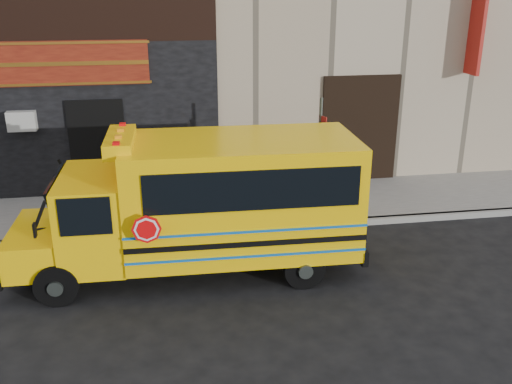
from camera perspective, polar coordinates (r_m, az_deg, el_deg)
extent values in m
plane|color=black|center=(11.20, -0.85, -9.57)|extent=(120.00, 120.00, 0.00)
cube|color=gray|center=(13.47, -2.44, -3.80)|extent=(40.00, 0.20, 0.15)
cube|color=#64635E|center=(14.84, -3.12, -1.44)|extent=(40.00, 3.00, 0.15)
cube|color=black|center=(15.96, -22.12, 6.46)|extent=(10.00, 0.30, 4.00)
cube|color=#54120C|center=(15.54, -23.00, 11.67)|extent=(6.50, 0.12, 1.10)
cube|color=black|center=(15.69, -15.46, 4.17)|extent=(1.30, 0.10, 2.50)
cube|color=#A31A12|center=(17.00, 21.21, 14.93)|extent=(0.10, 0.70, 2.40)
cylinder|color=black|center=(11.12, -19.29, -8.72)|extent=(0.80, 0.29, 0.80)
cylinder|color=black|center=(12.79, -17.79, -4.60)|extent=(0.80, 0.29, 0.80)
cylinder|color=black|center=(11.11, 4.81, -7.56)|extent=(0.80, 0.29, 0.80)
cylinder|color=black|center=(12.78, 2.96, -3.60)|extent=(0.80, 0.29, 0.80)
cube|color=#FFC205|center=(11.87, -20.84, -4.85)|extent=(1.04, 2.02, 0.70)
cube|color=black|center=(12.12, -23.23, -5.99)|extent=(0.16, 2.05, 0.35)
cube|color=#FFC205|center=(11.47, -15.80, -2.40)|extent=(1.24, 2.12, 1.70)
cube|color=black|center=(11.42, -18.82, -0.67)|extent=(0.09, 1.80, 0.90)
cube|color=#FFC205|center=(11.29, -1.51, -0.22)|extent=(4.54, 2.28, 2.25)
cube|color=black|center=(12.15, 9.31, -4.41)|extent=(0.16, 2.20, 0.30)
cube|color=black|center=(10.10, -0.25, 0.15)|extent=(3.90, 0.11, 0.75)
cube|color=#FFC205|center=(10.92, -13.42, 4.91)|extent=(0.53, 1.61, 0.28)
cylinder|color=red|center=(10.07, -10.89, -3.68)|extent=(0.52, 0.04, 0.52)
cylinder|color=#434C47|center=(13.09, 6.30, 2.50)|extent=(0.07, 0.07, 3.19)
cube|color=#A31A12|center=(12.76, 6.68, 6.66)|extent=(0.11, 0.27, 0.40)
cube|color=white|center=(12.88, 6.59, 4.51)|extent=(0.11, 0.27, 0.35)
imported|color=black|center=(11.90, -18.96, -5.68)|extent=(2.01, 1.23, 1.17)
imported|color=black|center=(11.83, -18.68, -4.62)|extent=(0.61, 0.70, 1.62)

